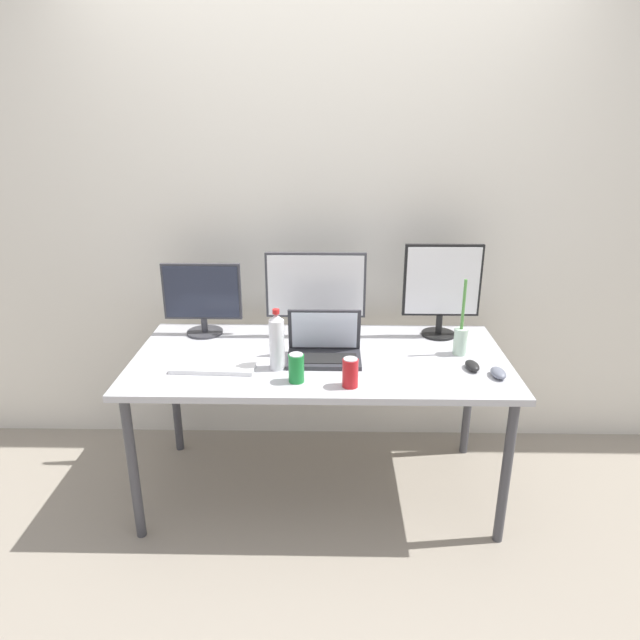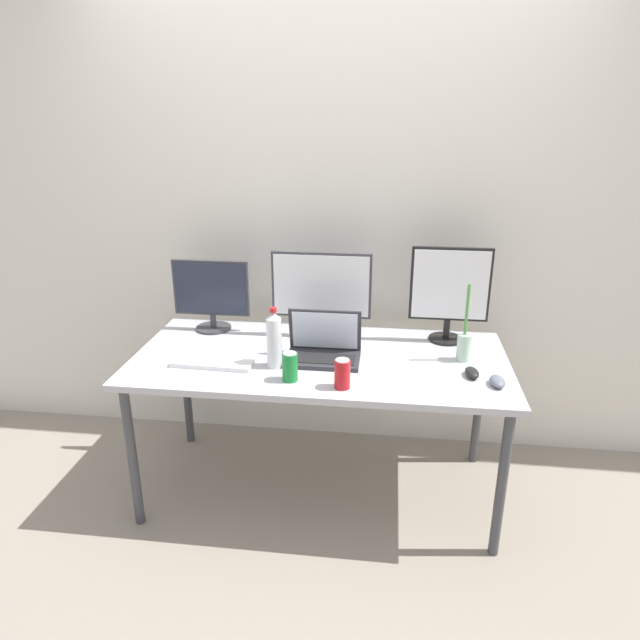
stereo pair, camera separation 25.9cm
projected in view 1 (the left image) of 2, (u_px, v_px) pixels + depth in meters
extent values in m
plane|color=gray|center=(320.00, 488.00, 2.91)|extent=(16.00, 16.00, 0.00)
cube|color=silver|center=(322.00, 214.00, 3.02)|extent=(7.00, 0.08, 2.60)
cylinder|color=#424247|center=(133.00, 469.00, 2.47)|extent=(0.04, 0.04, 0.71)
cylinder|color=#424247|center=(506.00, 473.00, 2.45)|extent=(0.04, 0.04, 0.71)
cylinder|color=#424247|center=(175.00, 393.00, 3.14)|extent=(0.04, 0.04, 0.71)
cylinder|color=#424247|center=(469.00, 395.00, 3.11)|extent=(0.04, 0.04, 0.71)
cube|color=#B7B7BC|center=(320.00, 359.00, 2.66)|extent=(1.73, 0.83, 0.03)
cylinder|color=#38383D|center=(205.00, 332.00, 2.93)|extent=(0.18, 0.18, 0.01)
cylinder|color=#38383D|center=(204.00, 325.00, 2.91)|extent=(0.03, 0.03, 0.07)
cube|color=#38383D|center=(202.00, 291.00, 2.85)|extent=(0.39, 0.02, 0.29)
cube|color=#232838|center=(201.00, 292.00, 2.84)|extent=(0.37, 0.01, 0.26)
cylinder|color=#38383D|center=(316.00, 334.00, 2.90)|extent=(0.21, 0.21, 0.01)
cylinder|color=#38383D|center=(316.00, 325.00, 2.88)|extent=(0.03, 0.03, 0.09)
cube|color=#38383D|center=(316.00, 285.00, 2.81)|extent=(0.50, 0.02, 0.33)
cube|color=white|center=(316.00, 286.00, 2.80)|extent=(0.47, 0.01, 0.31)
cylinder|color=black|center=(438.00, 334.00, 2.90)|extent=(0.17, 0.17, 0.01)
cylinder|color=black|center=(439.00, 324.00, 2.88)|extent=(0.03, 0.03, 0.10)
cube|color=black|center=(442.00, 280.00, 2.80)|extent=(0.38, 0.02, 0.36)
cube|color=white|center=(443.00, 281.00, 2.79)|extent=(0.36, 0.01, 0.34)
cube|color=#2D2D33|center=(324.00, 359.00, 2.60)|extent=(0.34, 0.21, 0.02)
cube|color=black|center=(324.00, 358.00, 2.58)|extent=(0.30, 0.11, 0.00)
cube|color=#2D2D33|center=(324.00, 330.00, 2.64)|extent=(0.34, 0.05, 0.21)
cube|color=silver|center=(324.00, 330.00, 2.63)|extent=(0.30, 0.04, 0.19)
cube|color=white|center=(214.00, 367.00, 2.53)|extent=(0.37, 0.16, 0.02)
ellipsoid|color=black|center=(472.00, 366.00, 2.52)|extent=(0.07, 0.11, 0.04)
ellipsoid|color=slate|center=(498.00, 373.00, 2.44)|extent=(0.07, 0.11, 0.04)
cylinder|color=silver|center=(277.00, 345.00, 2.49)|extent=(0.07, 0.07, 0.23)
cone|color=silver|center=(276.00, 317.00, 2.45)|extent=(0.06, 0.06, 0.03)
cylinder|color=red|center=(276.00, 311.00, 2.44)|extent=(0.03, 0.03, 0.02)
cylinder|color=#197F33|center=(296.00, 368.00, 2.39)|extent=(0.07, 0.07, 0.12)
cylinder|color=silver|center=(296.00, 355.00, 2.37)|extent=(0.06, 0.06, 0.00)
cylinder|color=red|center=(350.00, 373.00, 2.35)|extent=(0.07, 0.07, 0.12)
cylinder|color=silver|center=(351.00, 359.00, 2.33)|extent=(0.06, 0.06, 0.00)
cylinder|color=#B2D1B7|center=(460.00, 341.00, 2.66)|extent=(0.06, 0.06, 0.13)
cylinder|color=#519342|center=(464.00, 304.00, 2.60)|extent=(0.01, 0.01, 0.24)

